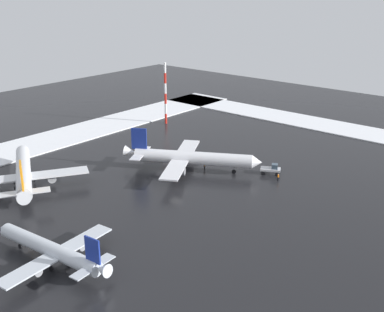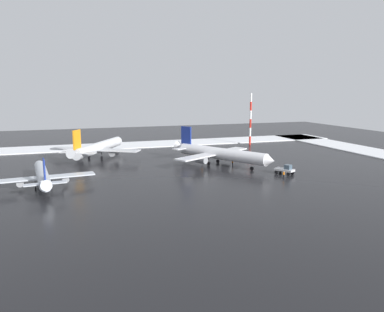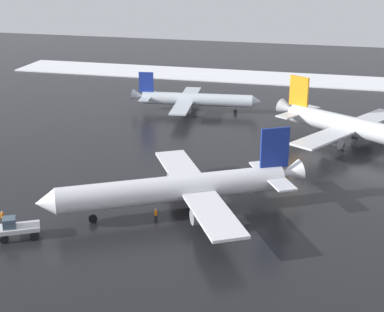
{
  "view_description": "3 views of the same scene",
  "coord_description": "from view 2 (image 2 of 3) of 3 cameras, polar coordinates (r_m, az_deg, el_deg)",
  "views": [
    {
      "loc": [
        69.9,
        63.48,
        42.06
      ],
      "look_at": [
        -9.95,
        -3.79,
        4.26
      ],
      "focal_mm": 45.0,
      "sensor_mm": 36.0,
      "label": 1
    },
    {
      "loc": [
        28.68,
        87.27,
        20.2
      ],
      "look_at": [
        -1.72,
        -1.6,
        3.65
      ],
      "focal_mm": 35.0,
      "sensor_mm": 36.0,
      "label": 2
    },
    {
      "loc": [
        -73.57,
        -22.59,
        31.11
      ],
      "look_at": [
        -2.49,
        -4.71,
        4.39
      ],
      "focal_mm": 55.0,
      "sensor_mm": 36.0,
      "label": 3
    }
  ],
  "objects": [
    {
      "name": "pushback_tug",
      "position": [
        93.47,
        14.05,
        -1.99
      ],
      "size": [
        4.15,
        5.09,
        2.5
      ],
      "rotation": [
        0.0,
        0.0,
        2.07
      ],
      "color": "silver",
      "rests_on": "ground_plane"
    },
    {
      "name": "airplane_far_rear",
      "position": [
        115.71,
        -14.13,
        1.26
      ],
      "size": [
        25.33,
        29.59,
        9.78
      ],
      "rotation": [
        0.0,
        0.0,
        4.17
      ],
      "color": "silver",
      "rests_on": "ground_plane"
    },
    {
      "name": "ground_crew_beside_wing",
      "position": [
        101.79,
        6.2,
        -0.95
      ],
      "size": [
        0.36,
        0.36,
        1.71
      ],
      "rotation": [
        0.0,
        0.0,
        3.38
      ],
      "color": "black",
      "rests_on": "ground_plane"
    },
    {
      "name": "airplane_parked_portside",
      "position": [
        101.99,
        4.15,
        0.4
      ],
      "size": [
        25.72,
        30.09,
        9.82
      ],
      "rotation": [
        0.0,
        0.0,
        2.09
      ],
      "color": "white",
      "rests_on": "ground_plane"
    },
    {
      "name": "ground_crew_mid_apron",
      "position": [
        89.49,
        13.8,
        -2.71
      ],
      "size": [
        0.36,
        0.36,
        1.71
      ],
      "rotation": [
        0.0,
        0.0,
        3.25
      ],
      "color": "black",
      "rests_on": "ground_plane"
    },
    {
      "name": "snow_bank_far",
      "position": [
        141.66,
        -7.01,
        1.78
      ],
      "size": [
        152.0,
        16.0,
        0.27
      ],
      "primitive_type": "cube",
      "color": "white",
      "rests_on": "ground_plane"
    },
    {
      "name": "ground_crew_by_nose_gear",
      "position": [
        101.32,
        1.57,
        -0.95
      ],
      "size": [
        0.36,
        0.36,
        1.71
      ],
      "rotation": [
        0.0,
        0.0,
        2.8
      ],
      "color": "black",
      "rests_on": "ground_plane"
    },
    {
      "name": "antenna_mast",
      "position": [
        141.18,
        8.91,
        5.57
      ],
      "size": [
        0.7,
        0.7,
        19.21
      ],
      "color": "red",
      "rests_on": "ground_plane"
    },
    {
      "name": "ground_plane",
      "position": [
        94.05,
        -0.68,
        -2.41
      ],
      "size": [
        240.0,
        240.0,
        0.0
      ],
      "primitive_type": "plane",
      "color": "black"
    },
    {
      "name": "airplane_foreground_jet",
      "position": [
        85.27,
        -21.83,
        -2.72
      ],
      "size": [
        21.13,
        25.42,
        7.54
      ],
      "rotation": [
        0.0,
        0.0,
        4.81
      ],
      "color": "silver",
      "rests_on": "ground_plane"
    }
  ]
}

